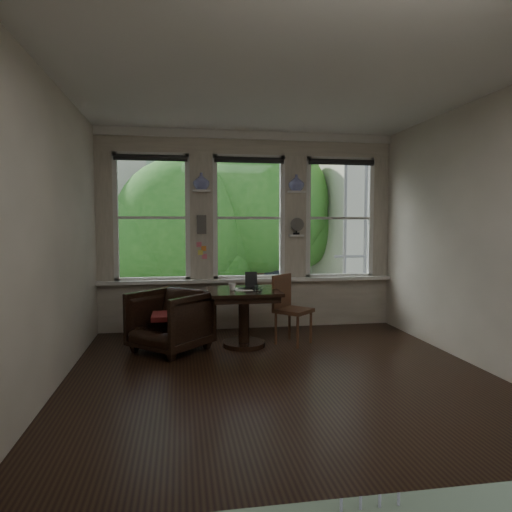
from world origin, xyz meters
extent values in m
plane|color=black|center=(0.00, 0.00, 0.00)|extent=(4.50, 4.50, 0.00)
plane|color=silver|center=(0.00, 0.00, 3.00)|extent=(4.50, 4.50, 0.00)
plane|color=beige|center=(0.00, 2.25, 1.50)|extent=(4.50, 0.00, 4.50)
plane|color=beige|center=(0.00, -2.25, 1.50)|extent=(4.50, 0.00, 4.50)
plane|color=beige|center=(-2.25, 0.00, 1.50)|extent=(0.00, 4.50, 4.50)
plane|color=beige|center=(2.25, 0.00, 1.50)|extent=(0.00, 4.50, 4.50)
cube|color=white|center=(-0.72, 2.15, 2.10)|extent=(0.26, 0.16, 0.03)
cube|color=white|center=(0.72, 2.15, 2.10)|extent=(0.26, 0.16, 0.03)
cube|color=#59544F|center=(-0.72, 2.18, 1.60)|extent=(0.14, 0.06, 0.28)
imported|color=white|center=(-0.72, 2.15, 2.24)|extent=(0.24, 0.24, 0.25)
imported|color=white|center=(0.72, 2.15, 2.24)|extent=(0.24, 0.24, 0.25)
imported|color=black|center=(-1.18, 1.08, 0.39)|extent=(1.18, 1.18, 0.77)
cube|color=maroon|center=(-1.18, 1.08, 0.45)|extent=(0.45, 0.45, 0.06)
imported|color=black|center=(-0.16, 1.12, 0.76)|extent=(0.35, 0.30, 0.02)
imported|color=white|center=(-0.38, 1.13, 0.80)|extent=(0.12, 0.12, 0.09)
imported|color=white|center=(-0.07, 0.91, 0.80)|extent=(0.13, 0.13, 0.09)
cube|color=black|center=(-0.11, 1.28, 0.86)|extent=(0.16, 0.09, 0.22)
cube|color=silver|center=(-0.24, 1.17, 0.75)|extent=(0.24, 0.31, 0.00)
camera|label=1|loc=(-1.04, -4.70, 1.60)|focal=32.00mm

